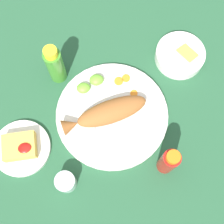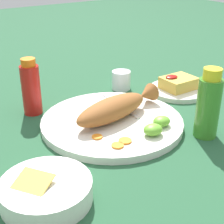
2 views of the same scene
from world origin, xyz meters
name	(u,v)px [view 1 (image 1 of 2)]	position (x,y,z in m)	size (l,w,h in m)	color
ground_plane	(112,116)	(0.00, 0.00, 0.00)	(4.00, 4.00, 0.00)	#235133
main_plate	(112,115)	(0.00, 0.00, 0.01)	(0.36, 0.36, 0.02)	silver
fried_fish	(107,113)	(-0.02, 0.00, 0.05)	(0.28, 0.12, 0.06)	#935628
fork_near	(108,142)	(-0.03, -0.09, 0.02)	(0.08, 0.18, 0.00)	silver
fork_far	(94,137)	(-0.07, -0.07, 0.02)	(0.03, 0.19, 0.00)	silver
carrot_slice_near	(134,93)	(0.08, 0.06, 0.02)	(0.02, 0.02, 0.00)	orange
carrot_slice_mid	(126,78)	(0.06, 0.12, 0.02)	(0.03, 0.03, 0.00)	orange
carrot_slice_far	(119,81)	(0.04, 0.11, 0.02)	(0.03, 0.03, 0.00)	orange
lime_wedge_main	(96,80)	(-0.03, 0.12, 0.03)	(0.05, 0.04, 0.03)	#6BB233
lime_wedge_side	(83,88)	(-0.08, 0.10, 0.03)	(0.04, 0.04, 0.02)	#6BB233
hot_sauce_bottle_red	(169,162)	(0.14, -0.18, 0.07)	(0.05, 0.05, 0.15)	#B21914
hot_sauce_bottle_green	(55,65)	(-0.16, 0.17, 0.08)	(0.06, 0.06, 0.17)	#3D8428
salt_cup	(66,182)	(-0.17, -0.19, 0.03)	(0.06, 0.06, 0.06)	silver
side_plate_fries	(22,148)	(-0.30, -0.07, 0.01)	(0.18, 0.18, 0.01)	silver
fries_pile	(20,147)	(-0.30, -0.07, 0.03)	(0.10, 0.08, 0.04)	gold
guacamole_bowl	(180,55)	(0.26, 0.17, 0.02)	(0.17, 0.17, 0.05)	white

